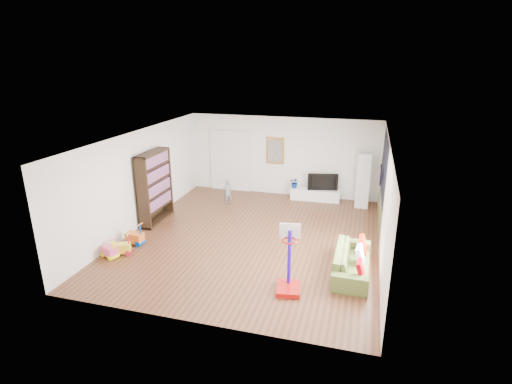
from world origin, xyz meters
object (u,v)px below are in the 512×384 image
(sofa, at_px, (352,261))
(media_console, at_px, (315,195))
(bookshelf, at_px, (155,187))
(basketball_hoop, at_px, (289,260))

(sofa, bearing_deg, media_console, 17.89)
(bookshelf, xyz_separation_m, basketball_hoop, (4.45, -2.64, -0.32))
(bookshelf, distance_m, basketball_hoop, 5.18)
(media_console, bearing_deg, bookshelf, -146.10)
(bookshelf, height_order, basketball_hoop, bookshelf)
(sofa, bearing_deg, basketball_hoop, 133.07)
(media_console, height_order, bookshelf, bookshelf)
(media_console, distance_m, basketball_hoop, 5.72)
(media_console, relative_size, sofa, 0.84)
(media_console, relative_size, basketball_hoop, 1.15)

